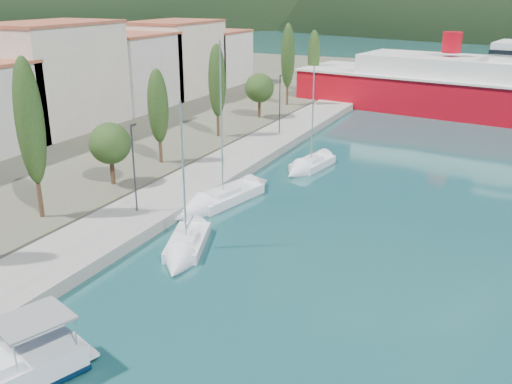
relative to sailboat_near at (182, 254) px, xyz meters
The scene contains 10 objects.
ground 109.81m from the sailboat_near, 88.37° to the left, with size 1400.00×1400.00×0.00m, color #1A4B4D.
quay 16.83m from the sailboat_near, 110.45° to the left, with size 5.00×88.00×0.80m, color gray.
land_strip 50.89m from the sailboat_near, 149.58° to the left, with size 70.00×148.00×0.70m, color #565644.
town_buildings 39.67m from the sailboat_near, 137.27° to the left, with size 9.20×69.20×11.30m.
tree_row 25.14m from the sailboat_near, 117.20° to the left, with size 3.44×62.86×10.70m.
lamp_posts 8.23m from the sailboat_near, 143.67° to the left, with size 0.15×48.42×6.06m.
sailboat_near is the anchor object (origin of this frame).
sailboat_mid 8.20m from the sailboat_near, 109.18° to the left, with size 4.14×9.21×12.83m.
sailboat_far 19.27m from the sailboat_near, 88.67° to the left, with size 3.14×7.00×9.92m.
ferry 52.92m from the sailboat_near, 73.03° to the left, with size 54.85×19.35×10.68m.
Camera 1 is at (14.06, -15.71, 15.27)m, focal length 40.00 mm.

